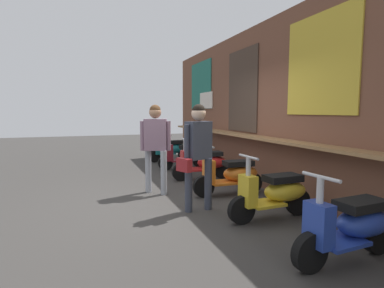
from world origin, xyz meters
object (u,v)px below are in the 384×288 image
(scooter_maroon, at_px, (186,155))
(scooter_yellow, at_px, (276,193))
(scooter_red, at_px, (205,163))
(shopper_browsing, at_px, (155,139))
(shopper_with_handbag, at_px, (198,146))
(scooter_teal, at_px, (172,149))
(scooter_blue, at_px, (352,225))
(scooter_orange, at_px, (232,175))

(scooter_maroon, distance_m, scooter_yellow, 4.19)
(scooter_red, height_order, shopper_browsing, shopper_browsing)
(scooter_maroon, bearing_deg, shopper_with_handbag, 74.10)
(scooter_teal, bearing_deg, scooter_yellow, 85.63)
(shopper_with_handbag, xyz_separation_m, shopper_browsing, (-1.25, -0.39, 0.02))
(scooter_yellow, height_order, scooter_blue, same)
(scooter_red, distance_m, shopper_with_handbag, 2.35)
(scooter_teal, relative_size, scooter_orange, 1.00)
(scooter_maroon, height_order, scooter_orange, same)
(scooter_teal, xyz_separation_m, shopper_with_handbag, (4.86, -0.95, 0.65))
(scooter_red, distance_m, scooter_blue, 4.14)
(scooter_red, bearing_deg, shopper_browsing, 34.96)
(shopper_browsing, bearing_deg, scooter_maroon, -12.25)
(shopper_with_handbag, relative_size, shopper_browsing, 0.99)
(shopper_browsing, bearing_deg, scooter_teal, -1.44)
(scooter_maroon, distance_m, scooter_orange, 2.80)
(scooter_red, xyz_separation_m, scooter_blue, (4.14, -0.00, 0.00))
(scooter_teal, height_order, shopper_with_handbag, shopper_with_handbag)
(shopper_with_handbag, bearing_deg, scooter_yellow, 29.95)
(scooter_orange, height_order, shopper_browsing, shopper_browsing)
(scooter_maroon, relative_size, shopper_browsing, 0.82)
(scooter_teal, distance_m, shopper_with_handbag, 5.00)
(scooter_maroon, relative_size, scooter_orange, 1.00)
(scooter_blue, height_order, shopper_browsing, shopper_browsing)
(scooter_blue, distance_m, shopper_browsing, 3.66)
(scooter_teal, bearing_deg, scooter_maroon, 85.63)
(scooter_red, xyz_separation_m, scooter_yellow, (2.77, 0.00, 0.00))
(scooter_teal, xyz_separation_m, scooter_maroon, (1.40, 0.00, 0.00))
(scooter_teal, height_order, scooter_maroon, same)
(scooter_yellow, distance_m, shopper_browsing, 2.48)
(scooter_yellow, height_order, shopper_with_handbag, shopper_with_handbag)
(scooter_yellow, distance_m, scooter_blue, 1.37)
(scooter_orange, distance_m, scooter_blue, 2.75)
(scooter_blue, bearing_deg, scooter_maroon, -94.34)
(scooter_blue, bearing_deg, scooter_teal, -94.34)
(scooter_blue, bearing_deg, scooter_yellow, -94.34)
(scooter_maroon, xyz_separation_m, scooter_blue, (5.56, -0.00, 0.00))
(scooter_teal, relative_size, shopper_browsing, 0.82)
(scooter_red, relative_size, shopper_with_handbag, 0.83)
(scooter_blue, relative_size, shopper_with_handbag, 0.83)
(scooter_orange, height_order, scooter_yellow, same)
(scooter_maroon, xyz_separation_m, scooter_orange, (2.80, -0.00, 0.00))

